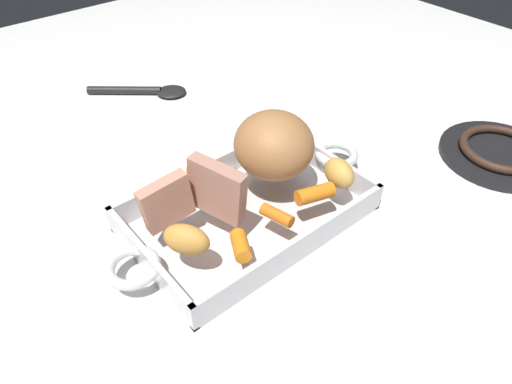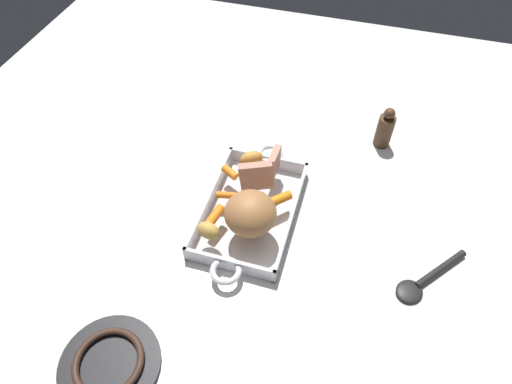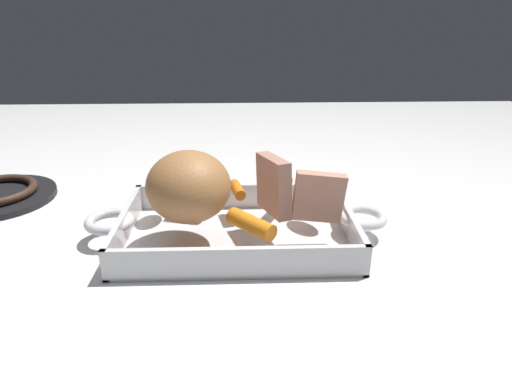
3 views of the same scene
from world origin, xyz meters
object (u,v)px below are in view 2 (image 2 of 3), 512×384
object	(u,v)px
baby_carrot_center_left	(278,200)
roast_slice_outer	(255,176)
roasting_dish	(250,210)
stove_burner_rear	(109,363)
pepper_mill	(385,129)
baby_carrot_center_right	(215,216)
baby_carrot_long	(230,172)
potato_near_roast	(208,231)
serving_spoon	(426,280)
pork_roast	(250,213)
baby_carrot_northwest	(226,194)
roast_slice_thin	(274,163)
potato_golden_small	(252,159)

from	to	relation	value
baby_carrot_center_left	roast_slice_outer	bearing A→B (deg)	63.10
roasting_dish	stove_burner_rear	size ratio (longest dim) A/B	2.23
pepper_mill	baby_carrot_center_left	bearing A→B (deg)	145.69
baby_carrot_center_right	baby_carrot_long	bearing A→B (deg)	4.00
baby_carrot_center_left	potato_near_roast	size ratio (longest dim) A/B	1.33
baby_carrot_center_left	serving_spoon	distance (m)	0.38
potato_near_roast	roast_slice_outer	bearing A→B (deg)	-19.43
roasting_dish	serving_spoon	xyz separation A→B (m)	(-0.07, -0.42, -0.01)
stove_burner_rear	pork_roast	bearing A→B (deg)	-25.80
baby_carrot_northwest	potato_near_roast	xyz separation A→B (m)	(-0.12, 0.00, 0.01)
roast_slice_outer	baby_carrot_center_left	distance (m)	0.08
baby_carrot_northwest	baby_carrot_center_left	bearing A→B (deg)	-83.00
stove_burner_rear	pepper_mill	size ratio (longest dim) A/B	1.58
pepper_mill	baby_carrot_center_right	bearing A→B (deg)	139.63
pork_roast	baby_carrot_center_left	size ratio (longest dim) A/B	1.67
pork_roast	potato_near_roast	distance (m)	0.10
pork_roast	roast_slice_thin	bearing A→B (deg)	-2.56
roast_slice_thin	baby_carrot_long	size ratio (longest dim) A/B	1.58
roast_slice_thin	roast_slice_outer	bearing A→B (deg)	152.82
baby_carrot_center_left	serving_spoon	size ratio (longest dim) A/B	0.39
baby_carrot_center_right	pepper_mill	xyz separation A→B (m)	(0.41, -0.35, -0.00)
baby_carrot_center_right	stove_burner_rear	xyz separation A→B (m)	(-0.36, 0.09, -0.05)
baby_carrot_center_right	potato_golden_small	size ratio (longest dim) A/B	0.92
baby_carrot_center_right	roast_slice_thin	bearing A→B (deg)	-27.45
baby_carrot_long	stove_burner_rear	world-z (taller)	baby_carrot_long
baby_carrot_center_left	pepper_mill	xyz separation A→B (m)	(0.32, -0.22, -0.00)
baby_carrot_center_left	baby_carrot_northwest	bearing A→B (deg)	97.00
roast_slice_thin	potato_golden_small	xyz separation A→B (m)	(0.01, 0.06, -0.01)
potato_near_roast	baby_carrot_center_right	bearing A→B (deg)	2.94
potato_golden_small	pepper_mill	size ratio (longest dim) A/B	0.48
potato_golden_small	stove_burner_rear	size ratio (longest dim) A/B	0.30
roast_slice_outer	baby_carrot_long	xyz separation A→B (m)	(0.02, 0.07, -0.03)
pork_roast	potato_near_roast	xyz separation A→B (m)	(-0.05, 0.08, -0.03)
roasting_dish	serving_spoon	distance (m)	0.43
roast_slice_outer	baby_carrot_northwest	bearing A→B (deg)	129.43
stove_burner_rear	potato_golden_small	bearing A→B (deg)	-12.52
stove_burner_rear	serving_spoon	size ratio (longest dim) A/B	1.11
baby_carrot_center_left	pork_roast	bearing A→B (deg)	153.12
roasting_dish	serving_spoon	world-z (taller)	roasting_dish
serving_spoon	stove_burner_rear	bearing A→B (deg)	-18.02
pork_roast	pepper_mill	bearing A→B (deg)	-32.88
baby_carrot_long	potato_near_roast	xyz separation A→B (m)	(-0.19, -0.01, 0.01)
roasting_dish	pepper_mill	size ratio (longest dim) A/B	3.51
baby_carrot_northwest	serving_spoon	size ratio (longest dim) A/B	0.26
pork_roast	roast_slice_outer	distance (m)	0.12
baby_carrot_center_left	potato_golden_small	distance (m)	0.14
roast_slice_outer	roast_slice_thin	bearing A→B (deg)	-27.18
roasting_dish	potato_golden_small	size ratio (longest dim) A/B	7.32
roasting_dish	potato_golden_small	world-z (taller)	potato_golden_small
roasting_dish	pepper_mill	xyz separation A→B (m)	(0.34, -0.28, 0.04)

